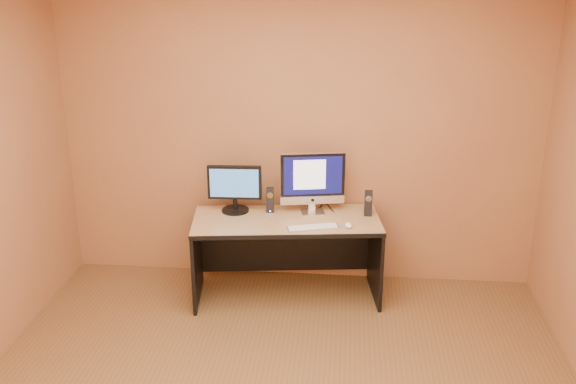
% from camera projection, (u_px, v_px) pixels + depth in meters
% --- Properties ---
extents(walls, '(4.00, 4.00, 2.60)m').
position_uv_depth(walls, '(270.00, 224.00, 3.44)').
color(walls, '#9C673F').
rests_on(walls, ground).
extents(desk, '(1.57, 0.84, 0.69)m').
position_uv_depth(desk, '(287.00, 258.00, 5.25)').
color(desk, tan).
rests_on(desk, ground).
extents(imac, '(0.56, 0.29, 0.51)m').
position_uv_depth(imac, '(313.00, 183.00, 5.18)').
color(imac, silver).
rests_on(imac, desk).
extents(second_monitor, '(0.46, 0.24, 0.39)m').
position_uv_depth(second_monitor, '(235.00, 189.00, 5.23)').
color(second_monitor, black).
rests_on(second_monitor, desk).
extents(speaker_left, '(0.07, 0.07, 0.21)m').
position_uv_depth(speaker_left, '(270.00, 200.00, 5.26)').
color(speaker_left, black).
rests_on(speaker_left, desk).
extents(speaker_right, '(0.06, 0.07, 0.21)m').
position_uv_depth(speaker_right, '(368.00, 203.00, 5.18)').
color(speaker_right, black).
rests_on(speaker_right, desk).
extents(keyboard, '(0.42, 0.21, 0.02)m').
position_uv_depth(keyboard, '(313.00, 227.00, 4.95)').
color(keyboard, silver).
rests_on(keyboard, desk).
extents(mouse, '(0.06, 0.10, 0.03)m').
position_uv_depth(mouse, '(349.00, 225.00, 4.97)').
color(mouse, white).
rests_on(mouse, desk).
extents(cable_a, '(0.07, 0.20, 0.01)m').
position_uv_depth(cable_a, '(330.00, 208.00, 5.36)').
color(cable_a, black).
rests_on(cable_a, desk).
extents(cable_b, '(0.06, 0.16, 0.01)m').
position_uv_depth(cable_b, '(320.00, 207.00, 5.37)').
color(cable_b, black).
rests_on(cable_b, desk).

